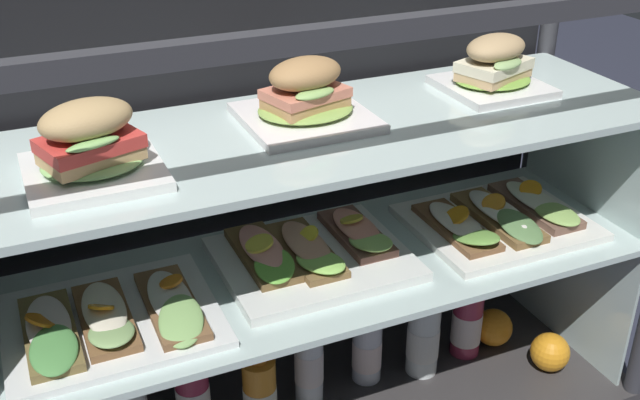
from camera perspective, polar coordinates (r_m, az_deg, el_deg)
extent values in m
cylinder|color=#333338|center=(1.80, 15.53, 4.20)|extent=(0.04, 0.04, 0.87)
cube|color=#333338|center=(1.01, 4.74, 12.45)|extent=(1.23, 0.03, 0.03)
cube|color=black|center=(1.51, -3.33, 1.61)|extent=(1.19, 0.01, 0.83)
cube|color=silver|center=(1.76, 18.04, -5.31)|extent=(0.01, 0.37, 0.32)
cube|color=silver|center=(1.38, 0.00, -5.14)|extent=(1.21, 0.38, 0.01)
cube|color=silver|center=(1.62, 19.57, 3.71)|extent=(0.01, 0.37, 0.25)
cube|color=silver|center=(1.25, 0.00, 5.10)|extent=(1.21, 0.38, 0.01)
cube|color=white|center=(1.13, -16.40, 2.01)|extent=(0.19, 0.19, 0.01)
ellipsoid|color=#8CC672|center=(1.12, -16.50, 2.70)|extent=(0.14, 0.12, 0.02)
cube|color=#DDB275|center=(1.12, -16.58, 3.19)|extent=(0.15, 0.12, 0.02)
cube|color=#D33B35|center=(1.11, -16.70, 4.06)|extent=(0.15, 0.12, 0.02)
ellipsoid|color=#8AC26B|center=(1.07, -16.48, 4.00)|extent=(0.08, 0.05, 0.02)
ellipsoid|color=tan|center=(1.10, -16.95, 5.76)|extent=(0.15, 0.12, 0.05)
cube|color=white|center=(1.27, -1.07, 6.11)|extent=(0.21, 0.21, 0.01)
ellipsoid|color=#8BB153|center=(1.27, -1.08, 6.76)|extent=(0.16, 0.14, 0.02)
cube|color=tan|center=(1.26, -1.08, 7.22)|extent=(0.14, 0.12, 0.02)
cube|color=#D87F65|center=(1.26, -1.09, 7.94)|extent=(0.15, 0.12, 0.02)
ellipsoid|color=#94C069|center=(1.22, -0.38, 7.91)|extent=(0.08, 0.05, 0.02)
ellipsoid|color=#AA7D4D|center=(1.25, -1.10, 9.36)|extent=(0.15, 0.12, 0.05)
cube|color=white|center=(1.45, 12.61, 8.21)|extent=(0.18, 0.18, 0.01)
ellipsoid|color=#77A840|center=(1.45, 12.67, 8.72)|extent=(0.14, 0.12, 0.01)
cube|color=tan|center=(1.45, 12.71, 9.08)|extent=(0.15, 0.12, 0.02)
cube|color=beige|center=(1.44, 12.78, 9.74)|extent=(0.15, 0.13, 0.02)
ellipsoid|color=#93B872|center=(1.41, 13.72, 9.80)|extent=(0.08, 0.06, 0.02)
ellipsoid|color=tan|center=(1.43, 12.91, 10.95)|extent=(0.15, 0.13, 0.05)
cube|color=white|center=(1.27, -15.18, -8.63)|extent=(0.33, 0.28, 0.01)
cube|color=brown|center=(1.25, -19.37, -9.30)|extent=(0.08, 0.21, 0.01)
ellipsoid|color=#4F8E47|center=(1.19, -19.13, -10.45)|extent=(0.08, 0.11, 0.03)
ellipsoid|color=silver|center=(1.24, -19.48, -8.73)|extent=(0.06, 0.17, 0.02)
cylinder|color=orange|center=(1.23, -19.96, -8.39)|extent=(0.06, 0.06, 0.03)
cube|color=brown|center=(1.26, -15.62, -8.39)|extent=(0.08, 0.20, 0.01)
ellipsoid|color=#92B970|center=(1.20, -15.20, -9.45)|extent=(0.08, 0.11, 0.03)
ellipsoid|color=#F2E4C7|center=(1.25, -15.71, -7.78)|extent=(0.06, 0.16, 0.02)
cylinder|color=orange|center=(1.23, -15.92, -7.63)|extent=(0.05, 0.05, 0.02)
cube|color=brown|center=(1.26, -10.96, -7.65)|extent=(0.08, 0.21, 0.01)
ellipsoid|color=#84B263|center=(1.21, -10.26, -8.79)|extent=(0.09, 0.12, 0.04)
ellipsoid|color=silver|center=(1.26, -11.02, -7.14)|extent=(0.06, 0.17, 0.01)
cylinder|color=orange|center=(1.28, -10.98, -5.96)|extent=(0.05, 0.05, 0.02)
cube|color=white|center=(1.38, -0.53, -4.40)|extent=(0.33, 0.28, 0.02)
cube|color=brown|center=(1.36, -4.30, -4.05)|extent=(0.08, 0.20, 0.01)
ellipsoid|color=#6AB440|center=(1.31, -3.39, -4.84)|extent=(0.09, 0.12, 0.03)
ellipsoid|color=#F4A190|center=(1.35, -4.33, -3.45)|extent=(0.06, 0.16, 0.02)
cylinder|color=#F1E04A|center=(1.34, -4.52, -3.23)|extent=(0.05, 0.05, 0.02)
cube|color=brown|center=(1.37, -1.04, -3.73)|extent=(0.08, 0.21, 0.01)
ellipsoid|color=#96D45B|center=(1.32, 0.04, -4.58)|extent=(0.09, 0.12, 0.03)
ellipsoid|color=#DEA280|center=(1.37, -1.05, -3.20)|extent=(0.06, 0.17, 0.02)
cylinder|color=yellow|center=(1.37, -0.84, -2.55)|extent=(0.04, 0.04, 0.02)
cube|color=brown|center=(1.42, 2.71, -2.49)|extent=(0.08, 0.19, 0.01)
ellipsoid|color=#A2D368|center=(1.37, 3.77, -3.08)|extent=(0.08, 0.10, 0.03)
ellipsoid|color=#F19A82|center=(1.42, 2.72, -1.96)|extent=(0.06, 0.15, 0.02)
cylinder|color=yellow|center=(1.42, 2.35, -1.42)|extent=(0.05, 0.05, 0.02)
cube|color=white|center=(1.53, 13.01, -1.64)|extent=(0.33, 0.28, 0.01)
cube|color=brown|center=(1.48, 10.05, -1.99)|extent=(0.08, 0.21, 0.01)
ellipsoid|color=#71A647|center=(1.43, 11.44, -2.69)|extent=(0.09, 0.12, 0.04)
ellipsoid|color=silver|center=(1.47, 10.09, -1.55)|extent=(0.06, 0.17, 0.01)
cylinder|color=orange|center=(1.47, 10.06, -1.15)|extent=(0.06, 0.06, 0.03)
cube|color=brown|center=(1.52, 13.03, -1.23)|extent=(0.08, 0.22, 0.02)
ellipsoid|color=#5B814B|center=(1.47, 14.58, -1.89)|extent=(0.07, 0.11, 0.03)
ellipsoid|color=white|center=(1.52, 13.10, -0.71)|extent=(0.06, 0.18, 0.02)
cylinder|color=orange|center=(1.52, 12.72, -0.19)|extent=(0.05, 0.06, 0.03)
cube|color=brown|center=(1.59, 15.60, -0.37)|extent=(0.08, 0.21, 0.02)
ellipsoid|color=#91B95D|center=(1.54, 17.12, -0.94)|extent=(0.07, 0.11, 0.02)
ellipsoid|color=silver|center=(1.58, 15.67, 0.08)|extent=(0.06, 0.17, 0.01)
cylinder|color=orange|center=(1.59, 15.34, 0.79)|extent=(0.06, 0.06, 0.02)
cylinder|color=#9D1C40|center=(1.38, -19.44, -13.29)|extent=(0.03, 0.03, 0.04)
cylinder|color=black|center=(1.36, -19.62, -12.39)|extent=(0.03, 0.03, 0.01)
cylinder|color=white|center=(1.43, -14.36, -12.01)|extent=(0.03, 0.03, 0.04)
cylinder|color=black|center=(1.41, -14.49, -11.14)|extent=(0.03, 0.03, 0.01)
cylinder|color=#992744|center=(1.50, -9.38, -14.31)|extent=(0.06, 0.06, 0.16)
cylinder|color=silver|center=(1.50, -9.38, -14.31)|extent=(0.06, 0.06, 0.06)
cylinder|color=#942840|center=(1.44, -9.69, -11.24)|extent=(0.03, 0.03, 0.04)
cylinder|color=gold|center=(1.42, -9.78, -10.39)|extent=(0.03, 0.03, 0.01)
cylinder|color=orange|center=(1.51, -4.49, -13.98)|extent=(0.06, 0.06, 0.15)
cylinder|color=silver|center=(1.53, -4.46, -14.50)|extent=(0.07, 0.07, 0.06)
cylinder|color=orange|center=(1.45, -4.63, -11.08)|extent=(0.03, 0.03, 0.05)
cylinder|color=black|center=(1.43, -4.68, -10.13)|extent=(0.04, 0.04, 0.01)
cylinder|color=white|center=(1.55, -0.82, -12.10)|extent=(0.06, 0.06, 0.17)
cylinder|color=silver|center=(1.55, -0.82, -12.18)|extent=(0.06, 0.06, 0.07)
cylinder|color=silver|center=(1.49, -0.85, -9.06)|extent=(0.03, 0.03, 0.03)
cylinder|color=#3271B6|center=(1.47, -0.86, -8.32)|extent=(0.04, 0.04, 0.01)
cylinder|color=silver|center=(1.61, 3.51, -10.75)|extent=(0.06, 0.06, 0.16)
cylinder|color=white|center=(1.62, 3.49, -11.26)|extent=(0.06, 0.06, 0.06)
cylinder|color=white|center=(1.54, 3.62, -7.66)|extent=(0.03, 0.03, 0.05)
cylinder|color=black|center=(1.52, 3.66, -6.65)|extent=(0.04, 0.04, 0.02)
cylinder|color=white|center=(1.63, 7.68, -9.70)|extent=(0.07, 0.07, 0.19)
cylinder|color=white|center=(1.64, 7.63, -10.34)|extent=(0.07, 0.07, 0.07)
cylinder|color=white|center=(1.56, 7.94, -6.33)|extent=(0.04, 0.04, 0.04)
cylinder|color=#346BB7|center=(1.55, 8.00, -5.60)|extent=(0.04, 0.04, 0.01)
cylinder|color=#9B2D4A|center=(1.69, 10.87, -8.47)|extent=(0.06, 0.06, 0.19)
cylinder|color=silver|center=(1.71, 10.80, -9.19)|extent=(0.07, 0.07, 0.07)
cylinder|color=#972844|center=(1.63, 11.21, -5.33)|extent=(0.03, 0.03, 0.03)
cylinder|color=teal|center=(1.62, 11.28, -4.65)|extent=(0.04, 0.04, 0.01)
sphere|color=orange|center=(1.76, 12.74, -9.19)|extent=(0.08, 0.08, 0.08)
sphere|color=orange|center=(1.72, 16.68, -10.74)|extent=(0.08, 0.08, 0.08)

